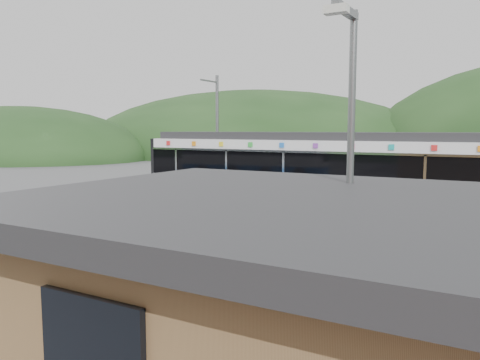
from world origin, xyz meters
The scene contains 8 objects.
ground centered at (0.00, 0.00, 0.00)m, with size 120.00×120.00×0.00m, color #4C4C4F.
hills centered at (6.19, 5.29, 0.00)m, with size 146.00×149.00×26.00m.
platform centered at (0.00, 3.30, 0.15)m, with size 26.00×3.20×0.30m, color #9E9E99.
yellow_line centered at (0.00, 2.00, 0.30)m, with size 26.00×0.10×0.01m, color yellow.
train centered at (1.58, 6.00, 2.06)m, with size 20.44×3.01×3.74m.
catenary_mast_west centered at (-7.00, 8.56, 3.65)m, with size 0.18×1.80×7.00m.
station_shelter centered at (6.00, -9.01, 1.55)m, with size 9.20×6.20×3.00m.
lamp_post centered at (5.41, -7.26, 3.47)m, with size 0.35×1.02×5.80m.
Camera 1 is at (7.58, -14.82, 3.90)m, focal length 35.00 mm.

